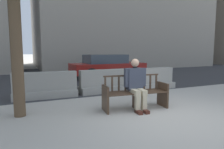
# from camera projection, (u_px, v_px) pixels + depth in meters

# --- Properties ---
(ground_plane) EXTENTS (200.00, 200.00, 0.00)m
(ground_plane) POSITION_uv_depth(u_px,v_px,m) (172.00, 117.00, 4.62)
(ground_plane) COLOR #ADA89E
(street_asphalt) EXTENTS (120.00, 12.00, 0.01)m
(street_asphalt) POSITION_uv_depth(u_px,v_px,m) (78.00, 75.00, 12.51)
(street_asphalt) COLOR #333335
(street_asphalt) RESTS_ON ground
(street_bench) EXTENTS (1.73, 0.70, 0.88)m
(street_bench) POSITION_uv_depth(u_px,v_px,m) (135.00, 94.00, 5.23)
(street_bench) COLOR #473323
(street_bench) RESTS_ON ground
(seated_person) EXTENTS (0.59, 0.75, 1.31)m
(seated_person) POSITION_uv_depth(u_px,v_px,m) (136.00, 83.00, 5.15)
(seated_person) COLOR #383D4C
(seated_person) RESTS_ON ground
(jersey_barrier_centre) EXTENTS (2.01, 0.72, 0.84)m
(jersey_barrier_centre) POSITION_uv_depth(u_px,v_px,m) (106.00, 83.00, 7.38)
(jersey_barrier_centre) COLOR gray
(jersey_barrier_centre) RESTS_ON ground
(jersey_barrier_left) EXTENTS (2.03, 0.77, 0.84)m
(jersey_barrier_left) POSITION_uv_depth(u_px,v_px,m) (46.00, 87.00, 6.52)
(jersey_barrier_left) COLOR gray
(jersey_barrier_left) RESTS_ON ground
(jersey_barrier_right) EXTENTS (2.03, 0.77, 0.84)m
(jersey_barrier_right) POSITION_uv_depth(u_px,v_px,m) (151.00, 80.00, 8.03)
(jersey_barrier_right) COLOR #9E998E
(jersey_barrier_right) RESTS_ON ground
(car_sedan_mid) EXTENTS (4.28, 1.95, 1.32)m
(car_sedan_mid) POSITION_uv_depth(u_px,v_px,m) (107.00, 66.00, 11.57)
(car_sedan_mid) COLOR maroon
(car_sedan_mid) RESTS_ON ground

